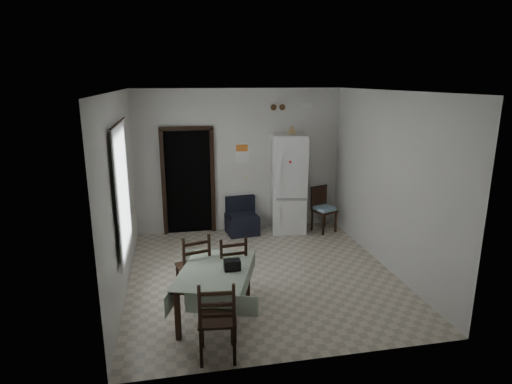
{
  "coord_description": "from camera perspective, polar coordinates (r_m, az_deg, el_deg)",
  "views": [
    {
      "loc": [
        -1.32,
        -6.24,
        3.07
      ],
      "look_at": [
        0.0,
        0.5,
        1.25
      ],
      "focal_mm": 30.0,
      "sensor_mm": 36.0,
      "label": 1
    }
  ],
  "objects": [
    {
      "name": "light_switch",
      "position": [
        8.83,
        -1.22,
        1.94
      ],
      "size": [
        0.08,
        0.02,
        0.12
      ],
      "primitive_type": "cube",
      "color": "beige",
      "rests_on": "ground"
    },
    {
      "name": "dining_chair_near_head",
      "position": [
        4.98,
        -5.19,
        -16.34
      ],
      "size": [
        0.46,
        0.46,
        0.99
      ],
      "primitive_type": null,
      "rotation": [
        0.0,
        0.0,
        3.04
      ],
      "color": "black",
      "rests_on": "ground"
    },
    {
      "name": "corner_chair",
      "position": [
        8.91,
        9.1,
        -2.34
      ],
      "size": [
        0.53,
        0.53,
        0.93
      ],
      "primitive_type": null,
      "rotation": [
        0.0,
        0.0,
        0.38
      ],
      "color": "black",
      "rests_on": "ground"
    },
    {
      "name": "vent_right",
      "position": [
        8.77,
        3.53,
        11.22
      ],
      "size": [
        0.12,
        0.03,
        0.12
      ],
      "primitive_type": "cylinder",
      "rotation": [
        1.57,
        0.0,
        0.0
      ],
      "color": "brown",
      "rests_on": "ground"
    },
    {
      "name": "calendar",
      "position": [
        8.71,
        -1.89,
        5.25
      ],
      "size": [
        0.28,
        0.02,
        0.4
      ],
      "primitive_type": "cube",
      "color": "white",
      "rests_on": "ground"
    },
    {
      "name": "ground",
      "position": [
        7.08,
        0.79,
        -10.87
      ],
      "size": [
        4.5,
        4.5,
        0.0
      ],
      "primitive_type": "plane",
      "color": "beige",
      "rests_on": "ground"
    },
    {
      "name": "doorway",
      "position": [
        8.92,
        -9.07,
        1.64
      ],
      "size": [
        1.06,
        0.52,
        2.22
      ],
      "color": "black",
      "rests_on": "ground"
    },
    {
      "name": "emergency_light",
      "position": [
        8.88,
        6.57,
        11.39
      ],
      "size": [
        0.25,
        0.07,
        0.09
      ],
      "primitive_type": "cube",
      "color": "white",
      "rests_on": "ground"
    },
    {
      "name": "wall_front",
      "position": [
        4.5,
        6.8,
        -6.33
      ],
      "size": [
        4.2,
        0.02,
        2.9
      ],
      "primitive_type": null,
      "color": "silver",
      "rests_on": "ground"
    },
    {
      "name": "dining_chair_far_right",
      "position": [
        6.23,
        -3.36,
        -9.77
      ],
      "size": [
        0.45,
        0.45,
        0.95
      ],
      "primitive_type": null,
      "rotation": [
        0.0,
        0.0,
        3.25
      ],
      "color": "black",
      "rests_on": "ground"
    },
    {
      "name": "dining_table",
      "position": [
        5.8,
        -5.38,
        -13.3
      ],
      "size": [
        1.24,
        1.52,
        0.68
      ],
      "primitive_type": null,
      "rotation": [
        0.0,
        0.0,
        -0.32
      ],
      "color": "#9FB399",
      "rests_on": "ground"
    },
    {
      "name": "vent_left",
      "position": [
        8.73,
        2.36,
        11.21
      ],
      "size": [
        0.12,
        0.03,
        0.12
      ],
      "primitive_type": "cylinder",
      "rotation": [
        1.57,
        0.0,
        0.0
      ],
      "color": "brown",
      "rests_on": "ground"
    },
    {
      "name": "wall_back",
      "position": [
        8.74,
        -2.22,
        4.15
      ],
      "size": [
        4.2,
        0.02,
        2.9
      ],
      "primitive_type": null,
      "color": "silver",
      "rests_on": "ground"
    },
    {
      "name": "ceiling",
      "position": [
        6.38,
        0.89,
        13.32
      ],
      "size": [
        4.2,
        4.5,
        0.02
      ],
      "primitive_type": null,
      "color": "white",
      "rests_on": "ground"
    },
    {
      "name": "curtain_rod",
      "position": [
        6.11,
        -17.92,
        8.79
      ],
      "size": [
        0.02,
        1.6,
        0.02
      ],
      "primitive_type": "cylinder",
      "rotation": [
        1.57,
        0.0,
        0.0
      ],
      "color": "black",
      "rests_on": "ground"
    },
    {
      "name": "navy_seat",
      "position": [
        8.7,
        -1.87,
        -3.25
      ],
      "size": [
        0.67,
        0.66,
        0.74
      ],
      "primitive_type": null,
      "rotation": [
        0.0,
        0.0,
        0.12
      ],
      "color": "black",
      "rests_on": "ground"
    },
    {
      "name": "curtain",
      "position": [
        6.27,
        -17.33,
        0.13
      ],
      "size": [
        0.02,
        1.45,
        1.85
      ],
      "primitive_type": "cube",
      "color": "beige",
      "rests_on": "ground"
    },
    {
      "name": "dining_chair_far_left",
      "position": [
        6.24,
        -8.38,
        -9.64
      ],
      "size": [
        0.53,
        0.53,
        1.0
      ],
      "primitive_type": null,
      "rotation": [
        0.0,
        0.0,
        3.41
      ],
      "color": "black",
      "rests_on": "ground"
    },
    {
      "name": "wall_right",
      "position": [
        7.3,
        17.2,
        1.35
      ],
      "size": [
        0.02,
        4.5,
        2.9
      ],
      "primitive_type": null,
      "color": "silver",
      "rests_on": "ground"
    },
    {
      "name": "tan_cone",
      "position": [
        8.57,
        4.8,
        8.31
      ],
      "size": [
        0.24,
        0.24,
        0.18
      ],
      "primitive_type": "cone",
      "rotation": [
        0.0,
        0.0,
        -0.12
      ],
      "color": "tan",
      "rests_on": "fridge"
    },
    {
      "name": "window_recess",
      "position": [
        6.28,
        -18.33,
        0.08
      ],
      "size": [
        0.1,
        1.2,
        1.6
      ],
      "primitive_type": "cube",
      "color": "silver",
      "rests_on": "ground"
    },
    {
      "name": "wall_left",
      "position": [
        6.49,
        -17.62,
        -0.31
      ],
      "size": [
        0.02,
        4.5,
        2.9
      ],
      "primitive_type": null,
      "color": "silver",
      "rests_on": "ground"
    },
    {
      "name": "black_bag",
      "position": [
        5.59,
        -3.19,
        -9.69
      ],
      "size": [
        0.21,
        0.13,
        0.14
      ],
      "primitive_type": "cube",
      "rotation": [
        0.0,
        0.0,
        0.02
      ],
      "color": "black",
      "rests_on": "dining_table"
    },
    {
      "name": "fridge",
      "position": [
        8.72,
        4.23,
        1.12
      ],
      "size": [
        0.74,
        0.74,
        2.01
      ],
      "primitive_type": null,
      "rotation": [
        0.0,
        0.0,
        -0.14
      ],
      "color": "white",
      "rests_on": "ground"
    },
    {
      "name": "calendar_image",
      "position": [
        8.69,
        -1.89,
        5.89
      ],
      "size": [
        0.24,
        0.01,
        0.14
      ],
      "primitive_type": "cube",
      "color": "orange",
      "rests_on": "ground"
    }
  ]
}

